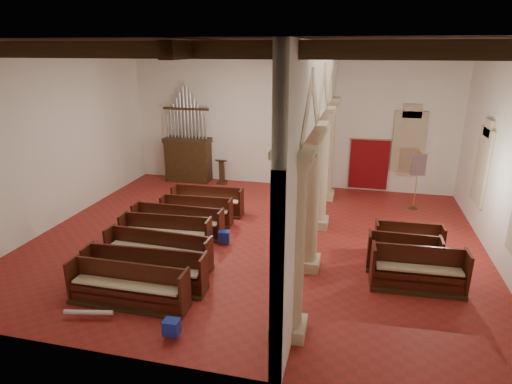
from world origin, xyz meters
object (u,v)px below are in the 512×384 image
(lectern, at_px, (222,173))
(processional_banner, at_px, (416,189))
(pipe_organ, at_px, (188,152))
(nave_pew_0, at_px, (129,292))
(aisle_pew_0, at_px, (417,276))

(lectern, bearing_deg, processional_banner, -12.24)
(pipe_organ, bearing_deg, processional_banner, -8.33)
(lectern, relative_size, nave_pew_0, 0.40)
(pipe_organ, height_order, aisle_pew_0, pipe_organ)
(pipe_organ, height_order, processional_banner, pipe_organ)
(pipe_organ, xyz_separation_m, aisle_pew_0, (9.18, -7.47, -0.99))
(aisle_pew_0, bearing_deg, lectern, 133.06)
(nave_pew_0, relative_size, aisle_pew_0, 1.26)
(aisle_pew_0, bearing_deg, pipe_organ, 138.30)
(processional_banner, bearing_deg, nave_pew_0, -138.67)
(processional_banner, distance_m, nave_pew_0, 11.13)
(lectern, bearing_deg, pipe_organ, 175.37)
(pipe_organ, height_order, nave_pew_0, pipe_organ)
(processional_banner, bearing_deg, pipe_organ, 164.05)
(pipe_organ, relative_size, lectern, 3.77)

